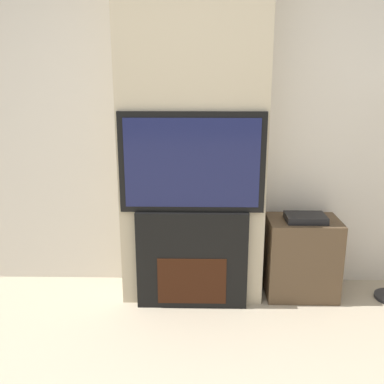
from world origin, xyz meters
TOP-DOWN VIEW (x-y plane):
  - wall_back at (0.00, 2.03)m, footprint 6.00×0.06m
  - chimney_breast at (0.00, 1.80)m, footprint 1.03×0.41m
  - fireplace at (0.00, 1.59)m, footprint 0.79×0.15m
  - television at (0.00, 1.59)m, footprint 0.99×0.07m
  - media_stand at (0.83, 1.76)m, footprint 0.53×0.37m

SIDE VIEW (x-z plane):
  - media_stand at x=0.83m, z-range -0.02..0.64m
  - fireplace at x=0.00m, z-range 0.00..0.72m
  - television at x=0.00m, z-range 0.72..1.41m
  - wall_back at x=0.00m, z-range 0.00..2.70m
  - chimney_breast at x=0.00m, z-range 0.00..2.70m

